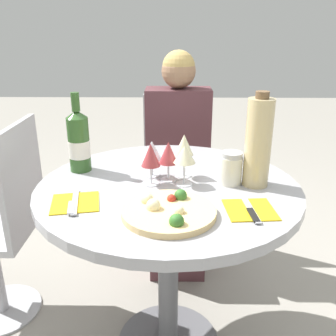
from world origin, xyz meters
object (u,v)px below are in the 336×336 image
dining_table (168,217)px  tall_carafe (258,143)px  seated_diner (178,175)px  chair_behind_diner (177,178)px  chair_empty_side (2,229)px  wine_bottle (79,141)px  pizza_large (168,211)px

dining_table → tall_carafe: size_ratio=2.84×
seated_diner → tall_carafe: 0.80m
chair_behind_diner → chair_empty_side: bearing=37.5°
dining_table → wine_bottle: wine_bottle is taller
dining_table → wine_bottle: bearing=158.7°
dining_table → chair_behind_diner: 0.81m
pizza_large → wine_bottle: size_ratio=0.94×
dining_table → chair_empty_side: 0.78m
chair_behind_diner → pizza_large: bearing=87.8°
wine_bottle → tall_carafe: size_ratio=0.92×
chair_empty_side → pizza_large: bearing=-119.8°
pizza_large → tall_carafe: bearing=37.3°
dining_table → chair_behind_diner: (0.04, 0.79, -0.17)m
dining_table → seated_diner: size_ratio=0.80×
chair_empty_side → chair_behind_diner: bearing=-52.5°
chair_behind_diner → seated_diner: bearing=90.0°
seated_diner → dining_table: bearing=86.2°
wine_bottle → tall_carafe: 0.68m
dining_table → wine_bottle: size_ratio=3.09×
dining_table → chair_empty_side: (-0.74, 0.19, -0.17)m
chair_empty_side → tall_carafe: bearing=-100.3°
chair_empty_side → tall_carafe: tall_carafe is taller
chair_empty_side → pizza_large: size_ratio=3.20×
dining_table → chair_empty_side: bearing=165.6°
pizza_large → wine_bottle: (-0.35, 0.37, 0.11)m
tall_carafe → wine_bottle: bearing=168.3°
chair_behind_diner → tall_carafe: tall_carafe is taller
dining_table → chair_behind_diner: chair_behind_diner is taller
seated_diner → chair_empty_side: 0.91m
seated_diner → pizza_large: 0.92m
chair_behind_diner → pizza_large: 1.08m
chair_behind_diner → seated_diner: (0.00, -0.14, 0.08)m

